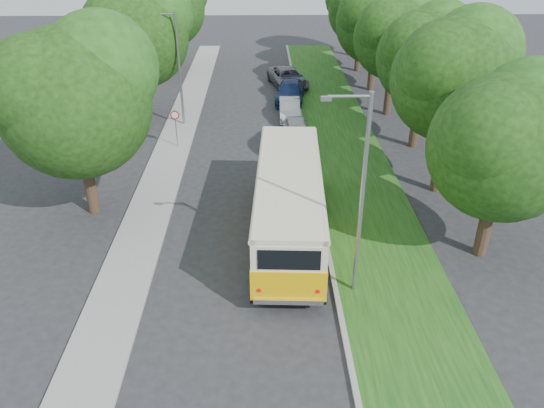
{
  "coord_description": "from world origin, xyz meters",
  "views": [
    {
      "loc": [
        0.79,
        -18.86,
        13.04
      ],
      "look_at": [
        1.21,
        1.9,
        1.5
      ],
      "focal_mm": 35.0,
      "sensor_mm": 36.0,
      "label": 1
    }
  ],
  "objects_px": {
    "car_blue": "(290,92)",
    "car_grey": "(288,78)",
    "lamppost_far": "(178,66)",
    "car_silver": "(297,131)",
    "lamppost_near": "(360,193)",
    "vintage_bus": "(289,204)",
    "car_white": "(290,109)"
  },
  "relations": [
    {
      "from": "car_white",
      "to": "vintage_bus",
      "type": "bearing_deg",
      "value": -92.17
    },
    {
      "from": "car_silver",
      "to": "car_white",
      "type": "height_order",
      "value": "car_silver"
    },
    {
      "from": "vintage_bus",
      "to": "car_blue",
      "type": "relative_size",
      "value": 2.2
    },
    {
      "from": "car_silver",
      "to": "vintage_bus",
      "type": "bearing_deg",
      "value": -95.79
    },
    {
      "from": "lamppost_near",
      "to": "car_silver",
      "type": "height_order",
      "value": "lamppost_near"
    },
    {
      "from": "lamppost_far",
      "to": "car_blue",
      "type": "relative_size",
      "value": 1.49
    },
    {
      "from": "lamppost_far",
      "to": "vintage_bus",
      "type": "distance_m",
      "value": 16.04
    },
    {
      "from": "vintage_bus",
      "to": "car_grey",
      "type": "xyz_separation_m",
      "value": [
        1.06,
        23.39,
        -0.89
      ]
    },
    {
      "from": "car_blue",
      "to": "car_grey",
      "type": "bearing_deg",
      "value": 97.02
    },
    {
      "from": "lamppost_near",
      "to": "car_silver",
      "type": "distance_m",
      "value": 15.85
    },
    {
      "from": "car_silver",
      "to": "car_white",
      "type": "relative_size",
      "value": 1.02
    },
    {
      "from": "car_silver",
      "to": "car_white",
      "type": "distance_m",
      "value": 4.42
    },
    {
      "from": "car_blue",
      "to": "car_grey",
      "type": "relative_size",
      "value": 0.92
    },
    {
      "from": "lamppost_near",
      "to": "car_white",
      "type": "xyz_separation_m",
      "value": [
        -1.44,
        19.78,
        -3.7
      ]
    },
    {
      "from": "lamppost_far",
      "to": "lamppost_near",
      "type": "bearing_deg",
      "value": -64.29
    },
    {
      "from": "lamppost_far",
      "to": "car_silver",
      "type": "bearing_deg",
      "value": -22.12
    },
    {
      "from": "lamppost_far",
      "to": "car_white",
      "type": "relative_size",
      "value": 1.84
    },
    {
      "from": "lamppost_near",
      "to": "car_silver",
      "type": "bearing_deg",
      "value": 94.49
    },
    {
      "from": "lamppost_near",
      "to": "car_grey",
      "type": "bearing_deg",
      "value": 92.51
    },
    {
      "from": "lamppost_near",
      "to": "vintage_bus",
      "type": "xyz_separation_m",
      "value": [
        -2.26,
        4.11,
        -2.72
      ]
    },
    {
      "from": "car_blue",
      "to": "car_white",
      "type": "bearing_deg",
      "value": -86.42
    },
    {
      "from": "lamppost_far",
      "to": "car_silver",
      "type": "xyz_separation_m",
      "value": [
        7.7,
        -3.13,
        -3.41
      ]
    },
    {
      "from": "lamppost_far",
      "to": "car_silver",
      "type": "distance_m",
      "value": 8.98
    },
    {
      "from": "car_grey",
      "to": "car_white",
      "type": "bearing_deg",
      "value": -104.27
    },
    {
      "from": "lamppost_far",
      "to": "car_white",
      "type": "height_order",
      "value": "lamppost_far"
    },
    {
      "from": "car_blue",
      "to": "lamppost_far",
      "type": "bearing_deg",
      "value": -139.47
    },
    {
      "from": "lamppost_far",
      "to": "car_white",
      "type": "distance_m",
      "value": 8.32
    },
    {
      "from": "lamppost_near",
      "to": "lamppost_far",
      "type": "relative_size",
      "value": 1.07
    },
    {
      "from": "lamppost_near",
      "to": "car_white",
      "type": "relative_size",
      "value": 1.96
    },
    {
      "from": "car_blue",
      "to": "lamppost_near",
      "type": "bearing_deg",
      "value": -80.06
    },
    {
      "from": "car_blue",
      "to": "car_grey",
      "type": "xyz_separation_m",
      "value": [
        0.0,
        3.9,
        0.03
      ]
    },
    {
      "from": "lamppost_far",
      "to": "car_white",
      "type": "xyz_separation_m",
      "value": [
        7.47,
        1.28,
        -3.44
      ]
    }
  ]
}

